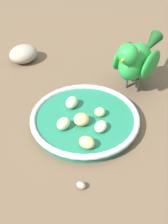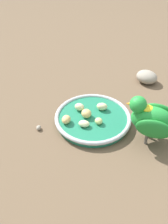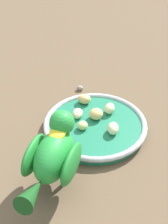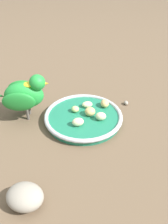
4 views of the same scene
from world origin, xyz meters
name	(u,v)px [view 2 (image 2 of 4)]	position (x,y,z in m)	size (l,w,h in m)	color
ground_plane	(92,117)	(0.00, 0.00, 0.00)	(4.00, 4.00, 0.00)	brown
feeding_bowl	(92,118)	(-0.02, 0.00, 0.01)	(0.24, 0.24, 0.03)	#1E7251
apple_piece_0	(84,124)	(-0.06, 0.03, 0.03)	(0.03, 0.02, 0.02)	beige
apple_piece_1	(66,119)	(-0.04, 0.08, 0.03)	(0.03, 0.03, 0.02)	tan
apple_piece_2	(80,107)	(0.02, 0.04, 0.03)	(0.03, 0.02, 0.02)	beige
apple_piece_3	(102,107)	(0.01, -0.03, 0.03)	(0.03, 0.02, 0.02)	beige
apple_piece_4	(99,121)	(-0.05, -0.01, 0.03)	(0.02, 0.02, 0.02)	#C6D17A
apple_piece_5	(86,113)	(-0.02, 0.02, 0.03)	(0.03, 0.03, 0.03)	tan
parrot	(154,119)	(-0.11, -0.16, 0.08)	(0.12, 0.20, 0.14)	#59544C
rock_large	(147,77)	(0.19, -0.22, 0.02)	(0.08, 0.07, 0.05)	gray
pebble_0	(39,128)	(-0.05, 0.17, 0.01)	(0.02, 0.01, 0.01)	gray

